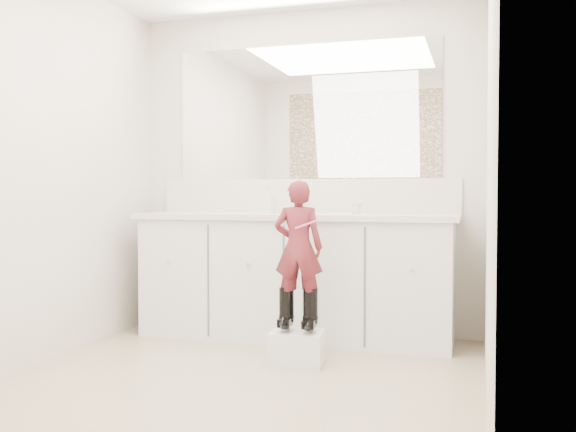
% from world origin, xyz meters
% --- Properties ---
extents(floor, '(3.00, 3.00, 0.00)m').
position_xyz_m(floor, '(0.00, 0.00, 0.00)').
color(floor, '#847356').
rests_on(floor, ground).
extents(wall_back, '(2.60, 0.00, 2.60)m').
position_xyz_m(wall_back, '(0.00, 1.50, 1.20)').
color(wall_back, beige).
rests_on(wall_back, floor).
extents(wall_front, '(2.60, 0.00, 2.60)m').
position_xyz_m(wall_front, '(0.00, -1.50, 1.20)').
color(wall_front, beige).
rests_on(wall_front, floor).
extents(wall_left, '(0.00, 3.00, 3.00)m').
position_xyz_m(wall_left, '(-1.30, 0.00, 1.20)').
color(wall_left, beige).
rests_on(wall_left, floor).
extents(wall_right, '(0.00, 3.00, 3.00)m').
position_xyz_m(wall_right, '(1.30, 0.00, 1.20)').
color(wall_right, beige).
rests_on(wall_right, floor).
extents(vanity_cabinet, '(2.20, 0.55, 0.85)m').
position_xyz_m(vanity_cabinet, '(0.00, 1.23, 0.42)').
color(vanity_cabinet, silver).
rests_on(vanity_cabinet, floor).
extents(countertop, '(2.28, 0.58, 0.04)m').
position_xyz_m(countertop, '(0.00, 1.21, 0.87)').
color(countertop, beige).
rests_on(countertop, vanity_cabinet).
extents(backsplash, '(2.28, 0.03, 0.25)m').
position_xyz_m(backsplash, '(0.00, 1.49, 1.02)').
color(backsplash, beige).
rests_on(backsplash, countertop).
extents(mirror, '(2.00, 0.02, 1.00)m').
position_xyz_m(mirror, '(0.00, 1.49, 1.64)').
color(mirror, white).
rests_on(mirror, wall_back).
extents(faucet, '(0.08, 0.08, 0.10)m').
position_xyz_m(faucet, '(0.00, 1.38, 0.94)').
color(faucet, silver).
rests_on(faucet, countertop).
extents(cup, '(0.10, 0.10, 0.08)m').
position_xyz_m(cup, '(0.43, 1.27, 0.93)').
color(cup, beige).
rests_on(cup, countertop).
extents(soap_bottle, '(0.10, 0.10, 0.19)m').
position_xyz_m(soap_bottle, '(-0.21, 1.25, 0.99)').
color(soap_bottle, beige).
rests_on(soap_bottle, countertop).
extents(step_stool, '(0.34, 0.29, 0.20)m').
position_xyz_m(step_stool, '(0.21, 0.55, 0.10)').
color(step_stool, silver).
rests_on(step_stool, floor).
extents(boot_left, '(0.11, 0.18, 0.26)m').
position_xyz_m(boot_left, '(0.13, 0.57, 0.33)').
color(boot_left, black).
rests_on(boot_left, step_stool).
extents(boot_right, '(0.11, 0.18, 0.26)m').
position_xyz_m(boot_right, '(0.28, 0.57, 0.33)').
color(boot_right, black).
rests_on(boot_right, step_stool).
extents(toddler, '(0.31, 0.22, 0.81)m').
position_xyz_m(toddler, '(0.21, 0.57, 0.71)').
color(toddler, '#A6333E').
rests_on(toddler, step_stool).
extents(toothbrush, '(0.14, 0.02, 0.06)m').
position_xyz_m(toothbrush, '(0.28, 0.49, 0.85)').
color(toothbrush, '#E95A9E').
rests_on(toothbrush, toddler).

